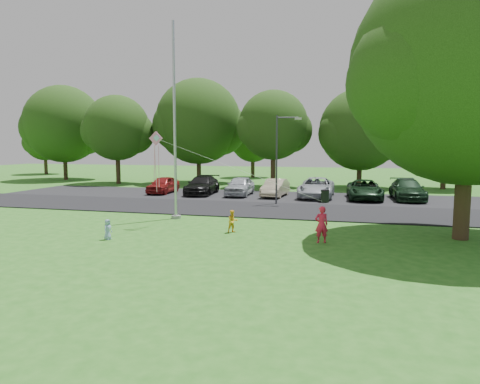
% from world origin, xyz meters
% --- Properties ---
extents(ground, '(120.00, 120.00, 0.00)m').
position_xyz_m(ground, '(0.00, 0.00, 0.00)').
color(ground, '#28691B').
rests_on(ground, ground).
extents(park_road, '(60.00, 6.00, 0.06)m').
position_xyz_m(park_road, '(0.00, 9.00, 0.03)').
color(park_road, black).
rests_on(park_road, ground).
extents(parking_strip, '(42.00, 7.00, 0.06)m').
position_xyz_m(parking_strip, '(0.00, 15.50, 0.03)').
color(parking_strip, black).
rests_on(parking_strip, ground).
extents(flagpole, '(0.50, 0.50, 10.00)m').
position_xyz_m(flagpole, '(-3.50, 5.00, 4.17)').
color(flagpole, '#B7BABF').
rests_on(flagpole, ground).
extents(street_lamp, '(1.59, 0.41, 5.69)m').
position_xyz_m(street_lamp, '(0.90, 11.53, 3.42)').
color(street_lamp, '#3F3F44').
rests_on(street_lamp, ground).
extents(trash_can, '(0.56, 0.56, 0.89)m').
position_xyz_m(trash_can, '(3.68, 12.94, 0.45)').
color(trash_can, black).
rests_on(trash_can, ground).
extents(big_tree, '(9.79, 9.25, 11.45)m').
position_xyz_m(big_tree, '(9.59, 3.22, 6.59)').
color(big_tree, '#332316').
rests_on(big_tree, ground).
extents(tree_row, '(64.35, 11.94, 10.88)m').
position_xyz_m(tree_row, '(1.59, 24.23, 5.71)').
color(tree_row, '#332316').
rests_on(tree_row, ground).
extents(horizon_trees, '(77.46, 7.20, 7.02)m').
position_xyz_m(horizon_trees, '(4.06, 33.88, 4.30)').
color(horizon_trees, '#332316').
rests_on(horizon_trees, ground).
extents(parked_cars, '(20.04, 5.42, 1.43)m').
position_xyz_m(parked_cars, '(1.11, 15.47, 0.75)').
color(parked_cars, maroon).
rests_on(parked_cars, ground).
extents(woman, '(0.62, 0.51, 1.45)m').
position_xyz_m(woman, '(4.23, 1.21, 0.73)').
color(woman, red).
rests_on(woman, ground).
extents(child_yellow, '(0.61, 0.60, 0.99)m').
position_xyz_m(child_yellow, '(0.34, 2.24, 0.50)').
color(child_yellow, yellow).
rests_on(child_yellow, ground).
extents(child_blue, '(0.30, 0.43, 0.83)m').
position_xyz_m(child_blue, '(-4.19, -0.38, 0.42)').
color(child_blue, '#86A8CE').
rests_on(child_blue, ground).
extents(kite, '(8.02, 1.76, 2.86)m').
position_xyz_m(kite, '(-3.27, 2.65, 3.66)').
color(kite, pink).
rests_on(kite, ground).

